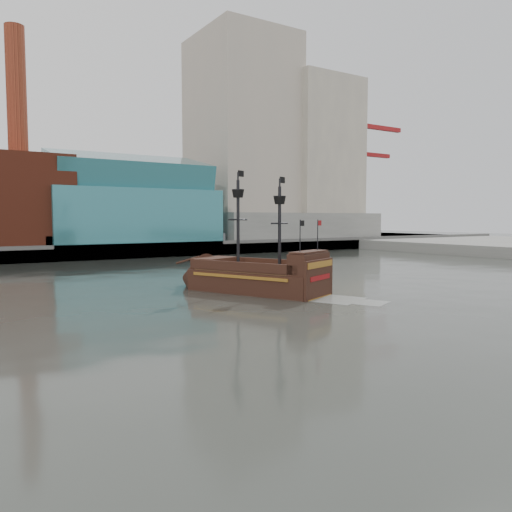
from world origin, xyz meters
TOP-DOWN VIEW (x-y plane):
  - ground at (0.00, 0.00)m, footprint 400.00×400.00m
  - promenade_far at (0.00, 92.00)m, footprint 220.00×60.00m
  - seawall at (0.00, 62.50)m, footprint 220.00×1.00m
  - skyline at (5.21, 84.56)m, footprint 149.00×45.00m
  - crane_a at (78.63, 82.00)m, footprint 22.50×4.00m
  - crane_b at (88.23, 92.00)m, footprint 19.10×4.00m
  - pirate_ship at (4.53, 18.00)m, footprint 10.87×16.55m

SIDE VIEW (x-z plane):
  - ground at x=0.00m, z-range 0.00..0.00m
  - promenade_far at x=0.00m, z-range 0.00..2.00m
  - pirate_ship at x=4.53m, z-range -4.90..7.07m
  - seawall at x=0.00m, z-range 0.00..2.60m
  - crane_b at x=88.23m, z-range 2.45..28.70m
  - crane_a at x=78.63m, z-range 2.99..35.24m
  - skyline at x=5.21m, z-range -6.45..55.55m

